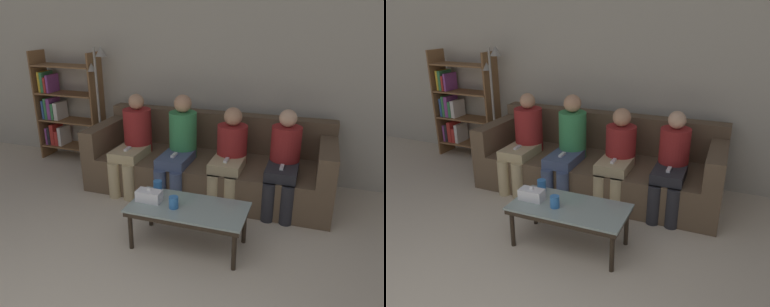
% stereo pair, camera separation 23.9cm
% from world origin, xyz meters
% --- Properties ---
extents(wall_back, '(12.00, 0.06, 2.60)m').
position_xyz_m(wall_back, '(0.00, 3.62, 1.30)').
color(wall_back, '#B7B2A3').
rests_on(wall_back, ground_plane).
extents(couch, '(2.72, 0.98, 0.84)m').
position_xyz_m(couch, '(0.00, 3.07, 0.30)').
color(couch, brown).
rests_on(couch, ground_plane).
extents(coffee_table, '(1.01, 0.51, 0.39)m').
position_xyz_m(coffee_table, '(0.16, 1.88, 0.35)').
color(coffee_table, '#8C9E99').
rests_on(coffee_table, ground_plane).
extents(cup_near_left, '(0.08, 0.08, 0.10)m').
position_xyz_m(cup_near_left, '(0.05, 1.81, 0.44)').
color(cup_near_left, '#3372BF').
rests_on(cup_near_left, coffee_table).
extents(cup_near_right, '(0.08, 0.08, 0.12)m').
position_xyz_m(cup_near_right, '(-0.19, 2.04, 0.45)').
color(cup_near_right, '#3372BF').
rests_on(cup_near_right, coffee_table).
extents(tissue_box, '(0.22, 0.12, 0.13)m').
position_xyz_m(tissue_box, '(-0.20, 1.86, 0.44)').
color(tissue_box, white).
rests_on(tissue_box, coffee_table).
extents(bookshelf, '(0.91, 0.32, 1.49)m').
position_xyz_m(bookshelf, '(-2.21, 3.39, 0.70)').
color(bookshelf, brown).
rests_on(bookshelf, ground_plane).
extents(standing_lamp, '(0.31, 0.26, 1.58)m').
position_xyz_m(standing_lamp, '(-1.52, 3.25, 0.96)').
color(standing_lamp, gray).
rests_on(standing_lamp, ground_plane).
extents(seated_person_left_end, '(0.32, 0.68, 1.09)m').
position_xyz_m(seated_person_left_end, '(-0.85, 2.84, 0.58)').
color(seated_person_left_end, tan).
rests_on(seated_person_left_end, ground_plane).
extents(seated_person_mid_left, '(0.31, 0.69, 1.12)m').
position_xyz_m(seated_person_mid_left, '(-0.28, 2.84, 0.59)').
color(seated_person_mid_left, '#47567A').
rests_on(seated_person_mid_left, ground_plane).
extents(seated_person_mid_right, '(0.32, 0.64, 1.02)m').
position_xyz_m(seated_person_mid_right, '(0.28, 2.85, 0.55)').
color(seated_person_mid_right, tan).
rests_on(seated_person_mid_right, ground_plane).
extents(seated_person_right_end, '(0.31, 0.64, 1.04)m').
position_xyz_m(seated_person_right_end, '(0.85, 2.84, 0.55)').
color(seated_person_right_end, '#28282D').
rests_on(seated_person_right_end, ground_plane).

